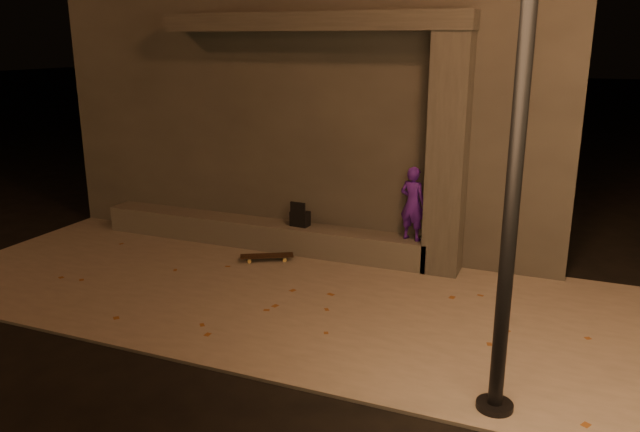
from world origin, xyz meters
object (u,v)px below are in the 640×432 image
at_px(skateboarder, 413,203).
at_px(column, 448,157).
at_px(backpack, 300,217).
at_px(skateboard, 267,256).

bearing_deg(skateboarder, column, -164.94).
bearing_deg(backpack, skateboarder, 3.99).
bearing_deg(skateboard, column, -15.61).
distance_m(backpack, skateboard, 0.89).
bearing_deg(skateboarder, skateboard, 31.35).
xyz_separation_m(skateboarder, backpack, (-1.92, -0.00, -0.43)).
distance_m(column, backpack, 2.70).
relative_size(skateboarder, skateboard, 1.36).
height_order(skateboarder, backpack, skateboarder).
height_order(skateboarder, skateboard, skateboarder).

